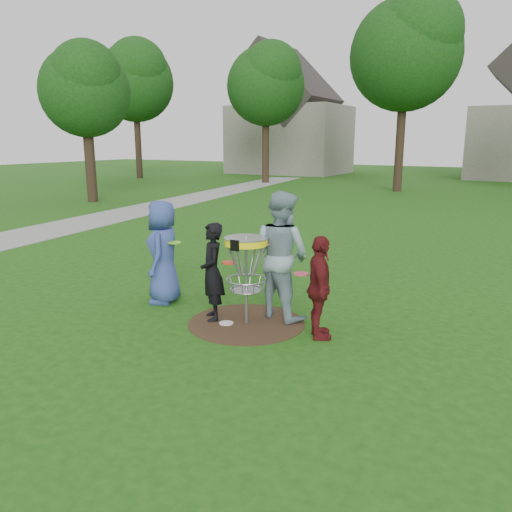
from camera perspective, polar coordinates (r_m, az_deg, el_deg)
The scene contains 11 objects.
ground at distance 7.75m, azimuth -1.09°, elevation -7.66°, with size 100.00×100.00×0.00m, color #19470F.
dirt_patch at distance 7.75m, azimuth -1.09°, elevation -7.64°, with size 1.80×1.80×0.01m, color #47331E.
concrete_path at distance 19.93m, azimuth -14.47°, elevation 4.80°, with size 2.20×40.00×0.02m, color #9E9E99.
player_blue at distance 8.65m, azimuth -10.56°, elevation 0.45°, with size 0.86×0.56×1.77m, color #33468C.
player_black at distance 7.72m, azimuth -5.02°, elevation -1.83°, with size 0.56×0.37×1.53m, color black.
player_grey at distance 7.78m, azimuth 2.90°, elevation 0.11°, with size 0.97×0.76×2.00m, color #7E9AA3.
player_maroon at distance 7.02m, azimuth 7.26°, elevation -3.63°, with size 0.87×0.36×1.48m, color maroon.
disc_on_grass at distance 7.72m, azimuth -3.42°, elevation -7.69°, with size 0.22×0.22×0.02m, color silver.
disc_golf_basket at distance 7.45m, azimuth -1.13°, elevation -0.31°, with size 0.66×0.67×1.38m.
held_discs at distance 7.62m, azimuth -1.83°, elevation 0.15°, with size 2.61×0.57×0.34m.
tree_row at distance 27.33m, azimuth 23.64°, elevation 19.35°, with size 51.20×17.42×9.90m.
Camera 1 is at (3.67, -6.25, 2.75)m, focal length 35.00 mm.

